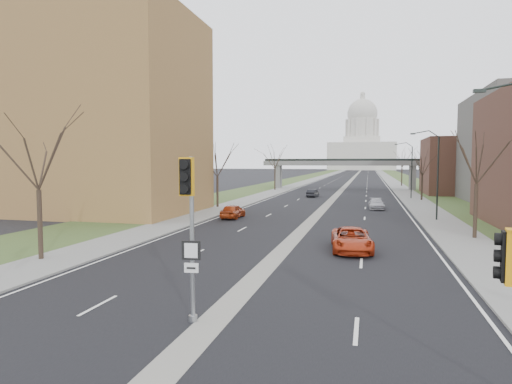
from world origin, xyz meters
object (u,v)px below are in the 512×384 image
at_px(car_left_near, 233,211).
at_px(car_left_far, 313,193).
at_px(signal_pole_median, 189,209).
at_px(car_right_mid, 376,204).
at_px(car_right_near, 352,239).

bearing_deg(car_left_near, car_left_far, -98.53).
distance_m(signal_pole_median, car_left_far, 56.53).
relative_size(car_left_near, car_left_far, 1.10).
height_order(signal_pole_median, car_left_far, signal_pole_median).
height_order(car_left_near, car_right_mid, car_left_near).
height_order(car_left_far, car_right_near, car_right_near).
distance_m(car_left_near, car_right_mid, 19.00).
relative_size(signal_pole_median, car_right_near, 1.10).
relative_size(car_left_far, car_right_mid, 0.88).
bearing_deg(signal_pole_median, car_right_near, 63.95).
bearing_deg(car_left_near, signal_pole_median, 105.39).
distance_m(car_right_near, car_right_mid, 25.98).
distance_m(signal_pole_median, car_left_near, 28.93).
bearing_deg(signal_pole_median, car_left_far, 85.96).
bearing_deg(car_right_mid, signal_pole_median, -102.61).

